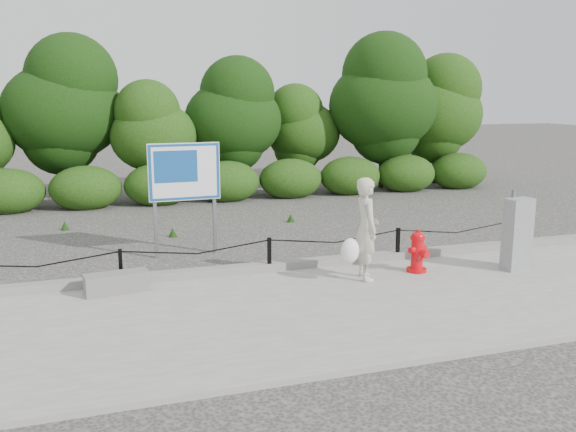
% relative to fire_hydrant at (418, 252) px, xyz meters
% --- Properties ---
extents(ground, '(90.00, 90.00, 0.00)m').
position_rel_fire_hydrant_xyz_m(ground, '(-2.44, 0.83, -0.43)').
color(ground, '#2D2B28').
rests_on(ground, ground).
extents(sidewalk, '(14.00, 4.00, 0.08)m').
position_rel_fire_hydrant_xyz_m(sidewalk, '(-2.44, -1.17, -0.39)').
color(sidewalk, gray).
rests_on(sidewalk, ground).
extents(curb, '(14.00, 0.22, 0.14)m').
position_rel_fire_hydrant_xyz_m(curb, '(-2.44, 0.88, -0.28)').
color(curb, slate).
rests_on(curb, sidewalk).
extents(chain_barrier, '(10.06, 0.06, 0.60)m').
position_rel_fire_hydrant_xyz_m(chain_barrier, '(-2.44, 0.83, 0.02)').
color(chain_barrier, black).
rests_on(chain_barrier, sidewalk).
extents(treeline, '(20.51, 3.91, 4.98)m').
position_rel_fire_hydrant_xyz_m(treeline, '(-1.54, 9.76, 2.16)').
color(treeline, black).
rests_on(treeline, ground).
extents(fire_hydrant, '(0.45, 0.45, 0.74)m').
position_rel_fire_hydrant_xyz_m(fire_hydrant, '(0.00, 0.00, 0.00)').
color(fire_hydrant, red).
rests_on(fire_hydrant, sidewalk).
extents(pedestrian, '(0.75, 0.68, 1.71)m').
position_rel_fire_hydrant_xyz_m(pedestrian, '(-1.06, -0.10, 0.48)').
color(pedestrian, '#BCB7A1').
rests_on(pedestrian, sidewalk).
extents(concrete_block, '(1.01, 0.47, 0.31)m').
position_rel_fire_hydrant_xyz_m(concrete_block, '(-5.02, 0.47, -0.20)').
color(concrete_block, slate).
rests_on(concrete_block, sidewalk).
extents(utility_cabinet, '(0.52, 0.38, 1.40)m').
position_rel_fire_hydrant_xyz_m(utility_cabinet, '(1.72, -0.41, 0.28)').
color(utility_cabinet, '#98989B').
rests_on(utility_cabinet, sidewalk).
extents(advertising_sign, '(1.38, 0.15, 2.21)m').
position_rel_fire_hydrant_xyz_m(advertising_sign, '(-3.59, 2.64, 1.12)').
color(advertising_sign, slate).
rests_on(advertising_sign, ground).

